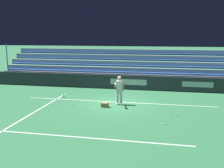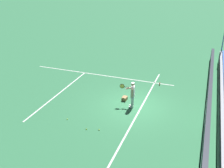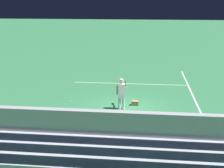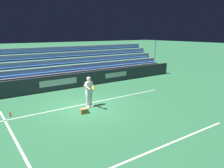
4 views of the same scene
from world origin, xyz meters
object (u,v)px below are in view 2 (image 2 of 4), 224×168
tennis_ball_by_box (99,130)px  tennis_player (132,95)px  tennis_ball_toward_net (67,119)px  tennis_ball_midcourt (130,88)px  water_bottle (160,84)px  ball_box_cardboard (125,99)px  tennis_ball_stray_back (133,95)px  tennis_ball_far_right (86,129)px

tennis_ball_by_box → tennis_player: bearing=-16.7°
tennis_player → tennis_ball_by_box: tennis_player is taller
tennis_ball_toward_net → tennis_ball_midcourt: 5.87m
tennis_player → water_bottle: bearing=-14.5°
tennis_player → ball_box_cardboard: (0.72, 0.72, -0.76)m
ball_box_cardboard → tennis_ball_stray_back: bearing=-19.1°
tennis_ball_stray_back → tennis_ball_far_right: same height
tennis_ball_by_box → tennis_ball_stray_back: 4.84m
tennis_ball_midcourt → water_bottle: 2.38m
tennis_player → tennis_ball_far_right: tennis_player is taller
tennis_ball_far_right → tennis_ball_by_box: bearing=-74.7°
tennis_player → ball_box_cardboard: bearing=44.8°
ball_box_cardboard → water_bottle: (3.25, -1.75, -0.02)m
tennis_ball_midcourt → tennis_ball_stray_back: bearing=-150.9°
tennis_ball_by_box → tennis_ball_midcourt: 5.79m
tennis_ball_by_box → tennis_ball_toward_net: (0.35, 2.19, 0.00)m
tennis_ball_stray_back → tennis_ball_by_box: bearing=173.5°
tennis_player → tennis_ball_midcourt: 2.94m
tennis_ball_by_box → tennis_ball_midcourt: same height
water_bottle → tennis_ball_by_box: bearing=164.5°
ball_box_cardboard → tennis_ball_toward_net: bearing=145.6°
ball_box_cardboard → tennis_ball_midcourt: bearing=6.4°
tennis_ball_by_box → tennis_ball_stray_back: same height
tennis_ball_midcourt → tennis_ball_far_right: size_ratio=1.00×
ball_box_cardboard → tennis_ball_toward_net: ball_box_cardboard is taller
tennis_ball_midcourt → water_bottle: water_bottle is taller
tennis_ball_by_box → water_bottle: water_bottle is taller
tennis_ball_by_box → tennis_ball_midcourt: (5.79, -0.01, 0.00)m
tennis_player → ball_box_cardboard: tennis_player is taller
water_bottle → tennis_ball_far_right: bearing=160.0°
tennis_ball_stray_back → water_bottle: bearing=-31.6°
tennis_player → tennis_ball_toward_net: (-2.79, 3.13, -0.86)m
tennis_ball_midcourt → tennis_ball_toward_net: bearing=158.0°
tennis_ball_far_right → tennis_ball_stray_back: bearing=-13.9°
tennis_ball_stray_back → tennis_ball_far_right: size_ratio=1.00×
tennis_ball_toward_net → tennis_ball_far_right: 1.59m
tennis_ball_by_box → tennis_ball_toward_net: same height
ball_box_cardboard → tennis_ball_midcourt: 1.94m
ball_box_cardboard → tennis_ball_far_right: size_ratio=6.06×
tennis_player → tennis_ball_far_right: (-3.33, 1.63, -0.86)m
tennis_ball_toward_net → tennis_ball_midcourt: same height
tennis_ball_far_right → tennis_player: bearing=-26.1°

